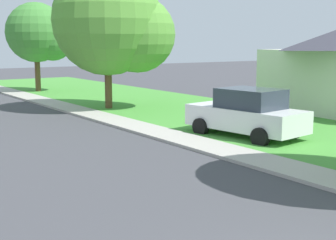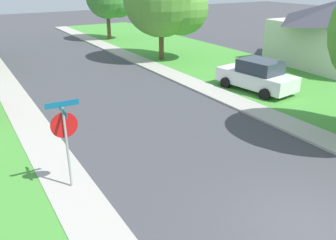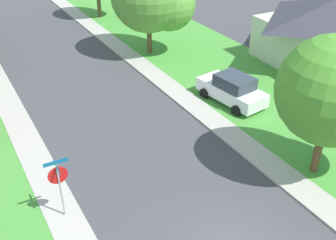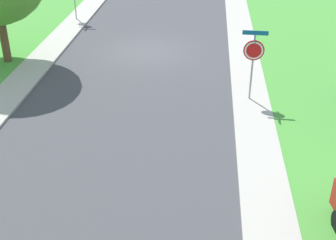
# 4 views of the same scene
# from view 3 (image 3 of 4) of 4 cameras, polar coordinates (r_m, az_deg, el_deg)

# --- Properties ---
(sidewalk_east) EXTENTS (1.40, 56.00, 0.10)m
(sidewalk_east) POSITION_cam_3_polar(r_m,az_deg,el_deg) (25.36, 0.93, 4.22)
(sidewalk_east) COLOR #ADA89E
(sidewalk_east) RESTS_ON ground
(lawn_east) EXTENTS (8.00, 56.00, 0.08)m
(lawn_east) POSITION_cam_3_polar(r_m,az_deg,el_deg) (27.84, 9.31, 6.37)
(lawn_east) COLOR #479338
(lawn_east) RESTS_ON ground
(sidewalk_west) EXTENTS (1.40, 56.00, 0.10)m
(sidewalk_west) POSITION_cam_3_polar(r_m,az_deg,el_deg) (22.64, -19.95, -1.52)
(sidewalk_west) COLOR #ADA89E
(sidewalk_west) RESTS_ON ground
(stop_sign_far_corner) EXTENTS (0.92, 0.92, 2.77)m
(stop_sign_far_corner) POSITION_cam_3_polar(r_m,az_deg,el_deg) (15.82, -15.22, -8.07)
(stop_sign_far_corner) COLOR #9E9EA3
(stop_sign_far_corner) RESTS_ON ground
(car_white_near_corner) EXTENTS (2.45, 4.50, 1.76)m
(car_white_near_corner) POSITION_cam_3_polar(r_m,az_deg,el_deg) (23.98, 9.06, 4.32)
(car_white_near_corner) COLOR white
(car_white_near_corner) RESTS_ON ground
(house_right_setback) EXTENTS (9.35, 8.21, 4.60)m
(house_right_setback) POSITION_cam_3_polar(r_m,az_deg,el_deg) (31.01, 22.18, 11.77)
(house_right_setback) COLOR silver
(house_right_setback) RESTS_ON ground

